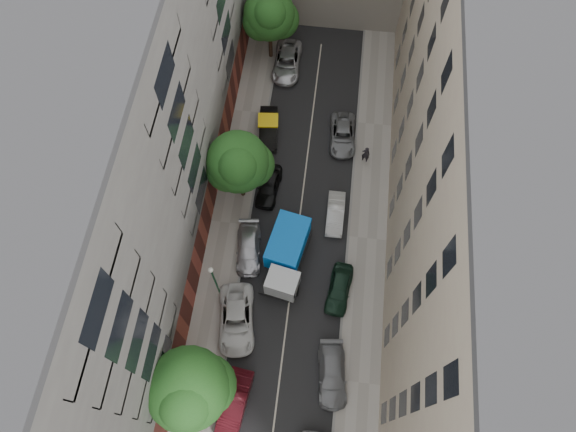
% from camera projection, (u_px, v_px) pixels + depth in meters
% --- Properties ---
extents(ground, '(120.00, 120.00, 0.00)m').
position_uv_depth(ground, '(298.00, 231.00, 40.83)').
color(ground, '#4C4C49').
rests_on(ground, ground).
extents(road_surface, '(8.00, 44.00, 0.02)m').
position_uv_depth(road_surface, '(298.00, 231.00, 40.82)').
color(road_surface, black).
rests_on(road_surface, ground).
extents(sidewalk_left, '(3.00, 44.00, 0.15)m').
position_uv_depth(sidewalk_left, '(230.00, 223.00, 41.05)').
color(sidewalk_left, gray).
rests_on(sidewalk_left, ground).
extents(sidewalk_right, '(3.00, 44.00, 0.15)m').
position_uv_depth(sidewalk_right, '(367.00, 238.00, 40.47)').
color(sidewalk_right, gray).
rests_on(sidewalk_right, ground).
extents(building_left, '(8.00, 44.00, 20.00)m').
position_uv_depth(building_left, '(128.00, 148.00, 32.38)').
color(building_left, '#4E4B49').
rests_on(building_left, ground).
extents(building_right, '(8.00, 44.00, 20.00)m').
position_uv_depth(building_right, '(480.00, 185.00, 31.22)').
color(building_right, tan).
rests_on(building_right, ground).
extents(tarp_truck, '(3.47, 6.47, 2.82)m').
position_uv_depth(tarp_truck, '(286.00, 255.00, 38.29)').
color(tarp_truck, black).
rests_on(tarp_truck, ground).
extents(car_left_1, '(2.09, 4.65, 1.48)m').
position_uv_depth(car_left_1, '(235.00, 402.00, 34.58)').
color(car_left_1, '#4A0E16').
rests_on(car_left_1, ground).
extents(car_left_2, '(3.34, 5.73, 1.50)m').
position_uv_depth(car_left_2, '(236.00, 319.00, 37.00)').
color(car_left_2, silver).
rests_on(car_left_2, ground).
extents(car_left_3, '(2.37, 4.70, 1.31)m').
position_uv_depth(car_left_3, '(249.00, 248.00, 39.48)').
color(car_left_3, '#BBBBC0').
rests_on(car_left_3, ground).
extents(car_left_4, '(1.99, 4.20, 1.39)m').
position_uv_depth(car_left_4, '(269.00, 186.00, 41.80)').
color(car_left_4, black).
rests_on(car_left_4, ground).
extents(car_left_5, '(2.02, 4.55, 1.45)m').
position_uv_depth(car_left_5, '(269.00, 128.00, 44.21)').
color(car_left_5, black).
rests_on(car_left_5, ground).
extents(car_left_6, '(2.45, 5.25, 1.45)m').
position_uv_depth(car_left_6, '(287.00, 62.00, 47.42)').
color(car_left_6, silver).
rests_on(car_left_6, ground).
extents(car_right_1, '(2.46, 4.88, 1.36)m').
position_uv_depth(car_right_1, '(332.00, 375.00, 35.41)').
color(car_right_1, slate).
rests_on(car_right_1, ground).
extents(car_right_2, '(2.11, 4.25, 1.39)m').
position_uv_depth(car_right_2, '(339.00, 289.00, 38.04)').
color(car_right_2, black).
rests_on(car_right_2, ground).
extents(car_right_3, '(1.37, 3.86, 1.27)m').
position_uv_depth(car_right_3, '(335.00, 214.00, 40.79)').
color(car_right_3, silver).
rests_on(car_right_3, ground).
extents(car_right_4, '(2.42, 4.73, 1.28)m').
position_uv_depth(car_right_4, '(343.00, 135.00, 44.01)').
color(car_right_4, slate).
rests_on(car_right_4, ground).
extents(tree_near, '(5.36, 5.09, 7.66)m').
position_uv_depth(tree_near, '(189.00, 391.00, 30.75)').
color(tree_near, '#382619').
rests_on(tree_near, sidewalk_left).
extents(tree_mid, '(5.00, 4.69, 7.41)m').
position_uv_depth(tree_mid, '(239.00, 164.00, 37.68)').
color(tree_mid, '#382619').
rests_on(tree_mid, sidewalk_left).
extents(tree_far, '(4.85, 4.49, 7.31)m').
position_uv_depth(tree_far, '(270.00, 17.00, 44.08)').
color(tree_far, '#382619').
rests_on(tree_far, sidewalk_left).
extents(lamp_post, '(0.36, 0.36, 5.59)m').
position_uv_depth(lamp_post, '(214.00, 279.00, 35.27)').
color(lamp_post, '#17532F').
rests_on(lamp_post, sidewalk_left).
extents(pedestrian, '(0.76, 0.59, 1.86)m').
position_uv_depth(pedestrian, '(366.00, 154.00, 42.66)').
color(pedestrian, black).
rests_on(pedestrian, sidewalk_right).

